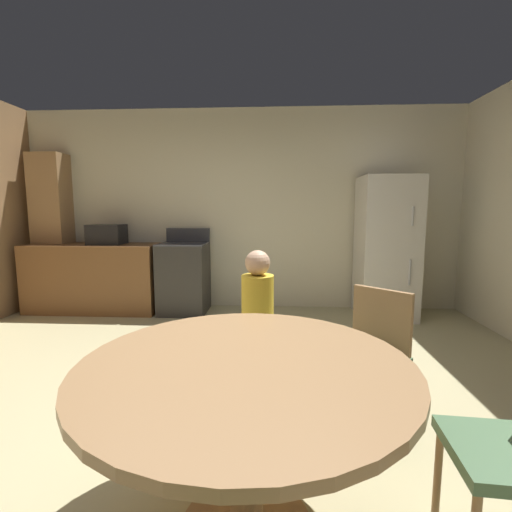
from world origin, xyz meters
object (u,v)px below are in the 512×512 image
object	(u,v)px
refrigerator	(386,248)
microwave	(107,234)
dining_table	(246,396)
chair_northeast	(372,351)
oven_range	(184,277)
person_child	(258,324)

from	to	relation	value
refrigerator	microwave	bearing A→B (deg)	179.20
refrigerator	dining_table	size ratio (longest dim) A/B	1.32
chair_northeast	refrigerator	bearing A→B (deg)	-155.93
oven_range	microwave	xyz separation A→B (m)	(-1.01, -0.00, 0.56)
refrigerator	microwave	size ratio (longest dim) A/B	4.00
oven_range	dining_table	xyz separation A→B (m)	(1.10, -3.27, 0.14)
oven_range	refrigerator	bearing A→B (deg)	-1.19
microwave	person_child	world-z (taller)	microwave
oven_range	person_child	size ratio (longest dim) A/B	1.01
refrigerator	person_child	distance (m)	2.68
microwave	oven_range	bearing A→B (deg)	0.20
refrigerator	chair_northeast	bearing A→B (deg)	-107.91
refrigerator	dining_table	distance (m)	3.55
oven_range	dining_table	distance (m)	3.45
oven_range	chair_northeast	size ratio (longest dim) A/B	1.26
person_child	chair_northeast	bearing A→B (deg)	71.39
microwave	chair_northeast	distance (m)	3.79
refrigerator	microwave	distance (m)	3.61
microwave	chair_northeast	bearing A→B (deg)	-41.33
microwave	person_child	xyz separation A→B (m)	(2.11, -2.25, -0.45)
chair_northeast	microwave	bearing A→B (deg)	-89.35
oven_range	chair_northeast	world-z (taller)	oven_range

